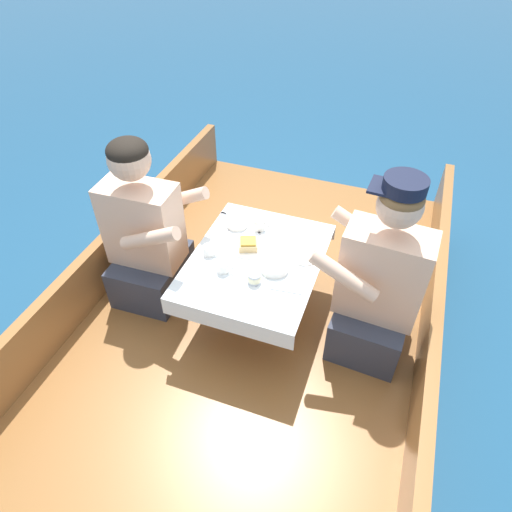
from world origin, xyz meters
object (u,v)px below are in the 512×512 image
object	(u,v)px
tin_can	(254,278)
coffee_cup_center	(223,267)
person_port	(146,237)
coffee_cup_port	(210,250)
coffee_cup_starboard	(260,224)
person_starboard	(378,287)
sandwich	(248,244)

from	to	relation	value
tin_can	coffee_cup_center	bearing A→B (deg)	173.85
person_port	coffee_cup_port	bearing A→B (deg)	-2.68
person_port	tin_can	size ratio (longest dim) A/B	14.95
coffee_cup_starboard	coffee_cup_port	bearing A→B (deg)	-121.79
person_starboard	coffee_cup_center	world-z (taller)	person_starboard
coffee_cup_center	tin_can	size ratio (longest dim) A/B	1.32
coffee_cup_center	person_port	bearing A→B (deg)	168.37
person_port	tin_can	world-z (taller)	person_port
person_port	tin_can	bearing A→B (deg)	-12.15
coffee_cup_starboard	tin_can	size ratio (longest dim) A/B	1.36
person_port	sandwich	bearing A→B (deg)	8.54
person_port	coffee_cup_center	bearing A→B (deg)	-13.53
person_port	sandwich	distance (m)	0.58
person_starboard	person_port	bearing A→B (deg)	5.91
coffee_cup_center	coffee_cup_port	bearing A→B (deg)	140.21
person_starboard	sandwich	bearing A→B (deg)	-0.84
sandwich	coffee_cup_port	size ratio (longest dim) A/B	1.36
tin_can	coffee_cup_starboard	bearing A→B (deg)	105.93
sandwich	coffee_cup_center	distance (m)	0.22
sandwich	coffee_cup_starboard	size ratio (longest dim) A/B	1.38
person_starboard	coffee_cup_center	distance (m)	0.77
coffee_cup_port	tin_can	distance (m)	0.32
person_starboard	tin_can	size ratio (longest dim) A/B	15.40
person_port	coffee_cup_port	distance (m)	0.39
person_starboard	coffee_cup_port	world-z (taller)	person_starboard
person_port	coffee_cup_port	size ratio (longest dim) A/B	10.79
person_starboard	tin_can	xyz separation A→B (m)	(-0.58, -0.17, 0.02)
sandwich	coffee_cup_port	xyz separation A→B (m)	(-0.18, -0.11, -0.01)
person_starboard	coffee_cup_port	distance (m)	0.88
person_port	coffee_cup_center	world-z (taller)	person_port
coffee_cup_starboard	tin_can	xyz separation A→B (m)	(0.12, -0.41, -0.01)
sandwich	coffee_cup_starboard	world-z (taller)	coffee_cup_starboard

